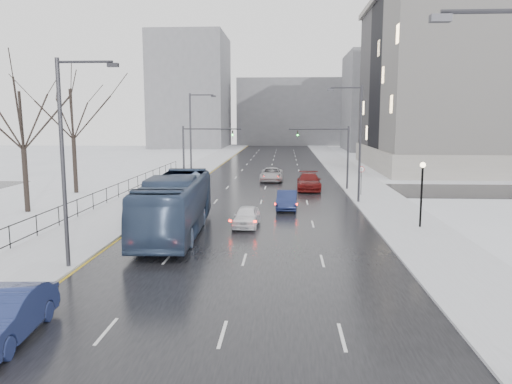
% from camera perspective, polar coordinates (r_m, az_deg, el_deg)
% --- Properties ---
extents(road, '(16.00, 150.00, 0.04)m').
position_cam_1_polar(road, '(63.28, 1.46, 1.83)').
color(road, black).
rests_on(road, ground).
extents(cross_road, '(130.00, 10.00, 0.04)m').
position_cam_1_polar(cross_road, '(51.38, 1.02, 0.31)').
color(cross_road, black).
rests_on(cross_road, ground).
extents(sidewalk_left, '(5.00, 150.00, 0.16)m').
position_cam_1_polar(sidewalk_left, '(64.47, -7.91, 1.93)').
color(sidewalk_left, silver).
rests_on(sidewalk_left, ground).
extents(sidewalk_right, '(5.00, 150.00, 0.16)m').
position_cam_1_polar(sidewalk_right, '(63.80, 10.94, 1.79)').
color(sidewalk_right, silver).
rests_on(sidewalk_right, ground).
extents(park_strip, '(14.00, 150.00, 0.12)m').
position_cam_1_polar(park_strip, '(66.98, -15.91, 1.91)').
color(park_strip, white).
rests_on(park_strip, ground).
extents(tree_park_d, '(8.75, 8.75, 12.50)m').
position_cam_1_polar(tree_park_d, '(42.47, -24.61, -2.20)').
color(tree_park_d, black).
rests_on(tree_park_d, ground).
extents(tree_park_e, '(9.45, 9.45, 13.50)m').
position_cam_1_polar(tree_park_e, '(51.54, -19.84, -0.19)').
color(tree_park_e, black).
rests_on(tree_park_e, ground).
extents(iron_fence, '(0.06, 70.00, 1.30)m').
position_cam_1_polar(iron_fence, '(36.67, -20.97, -2.12)').
color(iron_fence, black).
rests_on(iron_fence, sidewalk_left).
extents(streetlight_r_mid, '(2.95, 0.25, 10.00)m').
position_cam_1_polar(streetlight_r_mid, '(43.30, 11.52, 6.07)').
color(streetlight_r_mid, '#2D2D33').
rests_on(streetlight_r_mid, ground).
extents(streetlight_l_near, '(2.95, 0.25, 10.00)m').
position_cam_1_polar(streetlight_l_near, '(25.07, -20.79, 4.14)').
color(streetlight_l_near, '#2D2D33').
rests_on(streetlight_l_near, ground).
extents(streetlight_l_far, '(2.95, 0.25, 10.00)m').
position_cam_1_polar(streetlight_l_far, '(55.80, -7.26, 6.65)').
color(streetlight_l_far, '#2D2D33').
rests_on(streetlight_l_far, ground).
extents(lamppost_r_mid, '(0.36, 0.36, 4.28)m').
position_cam_1_polar(lamppost_r_mid, '(34.30, 18.43, 0.76)').
color(lamppost_r_mid, black).
rests_on(lamppost_r_mid, sidewalk_right).
extents(mast_signal_right, '(6.10, 0.33, 6.50)m').
position_cam_1_polar(mast_signal_right, '(51.20, 9.28, 4.77)').
color(mast_signal_right, '#2D2D33').
rests_on(mast_signal_right, ground).
extents(mast_signal_left, '(6.10, 0.33, 6.50)m').
position_cam_1_polar(mast_signal_left, '(51.78, -7.12, 4.85)').
color(mast_signal_left, '#2D2D33').
rests_on(mast_signal_left, ground).
extents(no_uturn_sign, '(0.60, 0.06, 2.70)m').
position_cam_1_polar(no_uturn_sign, '(47.63, 11.96, 2.25)').
color(no_uturn_sign, '#2D2D33').
rests_on(no_uturn_sign, sidewalk_right).
extents(bldg_far_right, '(24.00, 20.00, 22.00)m').
position_cam_1_polar(bldg_far_right, '(120.71, 16.00, 9.85)').
color(bldg_far_right, slate).
rests_on(bldg_far_right, ground).
extents(bldg_far_left, '(18.00, 22.00, 28.00)m').
position_cam_1_polar(bldg_far_left, '(130.25, -7.44, 11.29)').
color(bldg_far_left, slate).
rests_on(bldg_far_left, ground).
extents(bldg_far_center, '(30.00, 18.00, 18.00)m').
position_cam_1_polar(bldg_far_center, '(142.86, 4.18, 9.07)').
color(bldg_far_center, slate).
rests_on(bldg_far_center, ground).
extents(sedan_left_near, '(2.05, 5.07, 1.64)m').
position_cam_1_polar(sedan_left_near, '(18.67, -26.81, -12.52)').
color(sedan_left_near, navy).
rests_on(sedan_left_near, road).
extents(bus, '(3.76, 13.46, 3.71)m').
position_cam_1_polar(bus, '(31.62, -9.23, -1.45)').
color(bus, '#324361').
rests_on(bus, road).
extents(sedan_center_near, '(1.84, 4.10, 1.37)m').
position_cam_1_polar(sedan_center_near, '(33.58, -1.08, -2.80)').
color(sedan_center_near, white).
rests_on(sedan_center_near, road).
extents(sedan_right_near, '(1.72, 4.55, 1.48)m').
position_cam_1_polar(sedan_right_near, '(40.08, 3.55, -0.90)').
color(sedan_right_near, navy).
rests_on(sedan_right_near, road).
extents(sedan_right_cross, '(2.60, 5.58, 1.55)m').
position_cam_1_polar(sedan_right_cross, '(58.10, 1.79, 2.03)').
color(sedan_right_cross, '#A9A7AB').
rests_on(sedan_right_cross, road).
extents(sedan_right_far, '(2.55, 5.96, 1.71)m').
position_cam_1_polar(sedan_right_far, '(51.09, 6.06, 1.21)').
color(sedan_right_far, '#580F0F').
rests_on(sedan_right_far, road).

